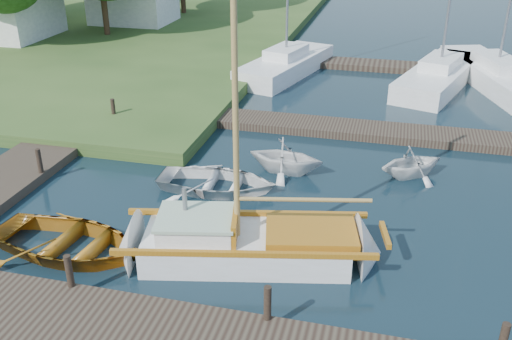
% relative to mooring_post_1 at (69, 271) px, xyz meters
% --- Properties ---
extents(ground, '(160.00, 160.00, 0.00)m').
position_rel_mooring_post_1_xyz_m(ground, '(3.00, 5.00, -0.70)').
color(ground, black).
rests_on(ground, ground).
extents(left_dock, '(2.20, 18.00, 0.30)m').
position_rel_mooring_post_1_xyz_m(left_dock, '(-5.00, 7.00, -0.55)').
color(left_dock, black).
rests_on(left_dock, ground).
extents(far_dock, '(14.00, 1.60, 0.30)m').
position_rel_mooring_post_1_xyz_m(far_dock, '(5.00, 11.50, -0.55)').
color(far_dock, black).
rests_on(far_dock, ground).
extents(mooring_post_1, '(0.16, 0.16, 0.80)m').
position_rel_mooring_post_1_xyz_m(mooring_post_1, '(0.00, 0.00, 0.00)').
color(mooring_post_1, black).
rests_on(mooring_post_1, near_dock).
extents(mooring_post_2, '(0.16, 0.16, 0.80)m').
position_rel_mooring_post_1_xyz_m(mooring_post_2, '(4.50, 0.00, 0.00)').
color(mooring_post_2, black).
rests_on(mooring_post_2, near_dock).
extents(mooring_post_4, '(0.16, 0.16, 0.80)m').
position_rel_mooring_post_1_xyz_m(mooring_post_4, '(-4.00, 5.00, 0.00)').
color(mooring_post_4, black).
rests_on(mooring_post_4, left_dock).
extents(mooring_post_5, '(0.16, 0.16, 0.80)m').
position_rel_mooring_post_1_xyz_m(mooring_post_5, '(-4.00, 10.00, 0.00)').
color(mooring_post_5, black).
rests_on(mooring_post_5, left_dock).
extents(sailboat, '(7.40, 3.44, 9.83)m').
position_rel_mooring_post_1_xyz_m(sailboat, '(3.54, 2.47, -0.36)').
color(sailboat, silver).
rests_on(sailboat, ground).
extents(dinghy, '(4.43, 3.37, 0.86)m').
position_rel_mooring_post_1_xyz_m(dinghy, '(-1.01, 1.57, -0.27)').
color(dinghy, '#93530F').
rests_on(dinghy, ground).
extents(tender_a, '(3.75, 2.74, 0.76)m').
position_rel_mooring_post_1_xyz_m(tender_a, '(1.58, 5.76, -0.32)').
color(tender_a, silver).
rests_on(tender_a, ground).
extents(tender_b, '(2.66, 2.37, 1.29)m').
position_rel_mooring_post_1_xyz_m(tender_b, '(3.36, 7.52, -0.06)').
color(tender_b, silver).
rests_on(tender_b, ground).
extents(tender_d, '(2.88, 2.81, 1.16)m').
position_rel_mooring_post_1_xyz_m(tender_d, '(7.34, 8.20, -0.12)').
color(tender_d, silver).
rests_on(tender_d, ground).
extents(marina_boat_0, '(3.98, 7.45, 10.39)m').
position_rel_mooring_post_1_xyz_m(marina_boat_0, '(1.11, 18.71, -0.13)').
color(marina_boat_0, silver).
rests_on(marina_boat_0, ground).
extents(marina_boat_2, '(4.49, 8.08, 11.72)m').
position_rel_mooring_post_1_xyz_m(marina_boat_2, '(8.55, 18.58, -0.12)').
color(marina_boat_2, silver).
rests_on(marina_boat_2, ground).
extents(marina_boat_3, '(4.88, 9.31, 12.34)m').
position_rel_mooring_post_1_xyz_m(marina_boat_3, '(11.18, 19.23, -0.12)').
color(marina_boat_3, silver).
rests_on(marina_boat_3, ground).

